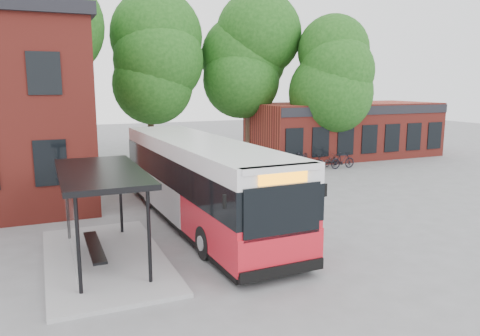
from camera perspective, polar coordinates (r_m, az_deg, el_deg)
name	(u,v)px	position (r m, az deg, el deg)	size (l,w,h in m)	color
ground	(228,234)	(17.31, -1.45, -7.99)	(100.00, 100.00, 0.00)	slate
shop_row	(344,130)	(36.24, 12.55, 4.59)	(14.00, 6.20, 4.00)	maroon
bus_shelter	(103,216)	(14.91, -16.36, -5.61)	(3.60, 7.00, 2.90)	black
bike_rail	(305,167)	(30.03, 7.96, 0.12)	(5.20, 0.10, 0.38)	black
tree_0	(38,82)	(31.28, -23.39, 9.57)	(7.92, 7.92, 11.00)	#174512
tree_1	(149,87)	(33.05, -10.98, 9.69)	(7.92, 7.92, 10.40)	#174512
tree_2	(249,82)	(34.30, 1.06, 10.38)	(7.92, 7.92, 11.00)	#174512
tree_3	(338,95)	(33.29, 11.92, 8.69)	(7.04, 7.04, 9.28)	#174512
city_bus	(199,182)	(18.27, -4.96, -1.71)	(2.76, 12.95, 3.29)	red
bicycle_0	(282,167)	(28.13, 5.14, 0.09)	(0.63, 1.82, 0.95)	black
bicycle_1	(281,161)	(29.97, 5.08, 0.82)	(0.50, 1.76, 1.06)	black
bicycle_2	(304,166)	(28.91, 7.80, 0.24)	(0.59, 1.68, 0.88)	black
bicycle_3	(302,160)	(30.89, 7.52, 0.92)	(0.43, 1.53, 0.92)	black
bicycle_4	(315,163)	(29.86, 9.10, 0.60)	(0.64, 1.83, 0.96)	black
bicycle_5	(301,160)	(30.84, 7.42, 0.98)	(0.47, 1.65, 0.99)	#222029
bicycle_6	(331,160)	(31.65, 11.07, 0.93)	(0.53, 1.52, 0.80)	#26252B
bicycle_7	(343,160)	(30.89, 12.41, 0.92)	(0.51, 1.80, 1.08)	black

